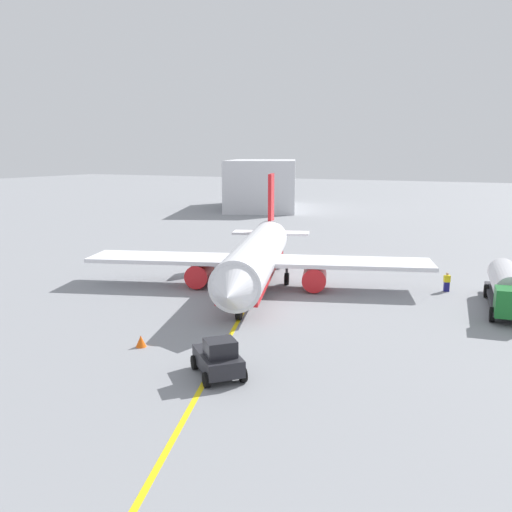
% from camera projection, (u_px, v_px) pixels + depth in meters
% --- Properties ---
extents(ground_plane, '(400.00, 400.00, 0.00)m').
position_uv_depth(ground_plane, '(256.00, 289.00, 49.76)').
color(ground_plane, gray).
extents(airplane, '(29.03, 30.94, 9.77)m').
position_uv_depth(airplane, '(257.00, 258.00, 49.72)').
color(airplane, white).
rests_on(airplane, ground).
extents(fuel_tanker, '(11.46, 3.89, 3.15)m').
position_uv_depth(fuel_tanker, '(507.00, 287.00, 43.17)').
color(fuel_tanker, '#2D2D33').
rests_on(fuel_tanker, ground).
extents(pushback_tug, '(4.02, 4.04, 2.20)m').
position_uv_depth(pushback_tug, '(218.00, 358.00, 30.19)').
color(pushback_tug, '#232328').
rests_on(pushback_tug, ground).
extents(refueling_worker, '(0.56, 0.63, 1.71)m').
position_uv_depth(refueling_worker, '(447.00, 282.00, 48.67)').
color(refueling_worker, navy).
rests_on(refueling_worker, ground).
extents(safety_cone_nose, '(0.67, 0.67, 0.74)m').
position_uv_depth(safety_cone_nose, '(141.00, 341.00, 34.85)').
color(safety_cone_nose, '#F2590F').
rests_on(safety_cone_nose, ground).
extents(distant_hangar, '(31.44, 23.65, 10.42)m').
position_uv_depth(distant_hangar, '(262.00, 184.00, 121.17)').
color(distant_hangar, silver).
rests_on(distant_hangar, ground).
extents(taxi_line_marking, '(67.65, 22.57, 0.01)m').
position_uv_depth(taxi_line_marking, '(256.00, 289.00, 49.75)').
color(taxi_line_marking, yellow).
rests_on(taxi_line_marking, ground).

